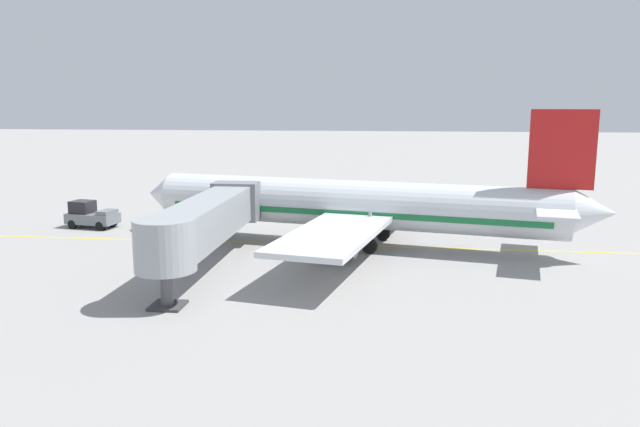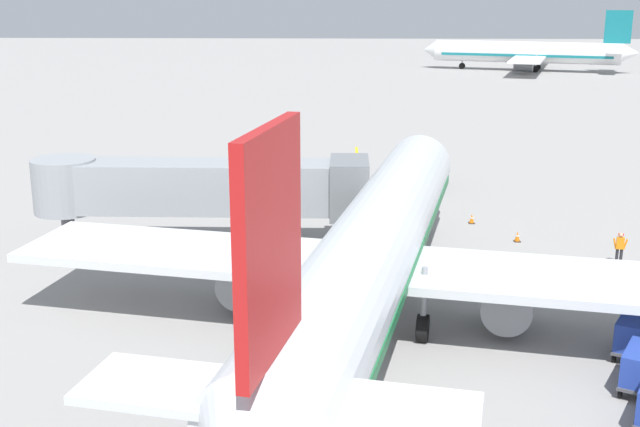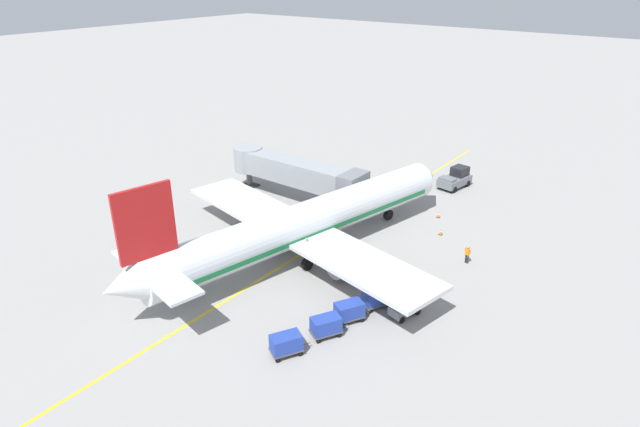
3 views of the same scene
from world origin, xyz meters
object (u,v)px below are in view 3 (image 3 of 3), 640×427
Objects in this scene: baggage_tug_lead at (406,307)px; safety_cone_nose_right at (441,232)px; parked_airliner at (305,223)px; ground_crew_wing_walker at (467,254)px; jet_bridge at (295,172)px; baggage_cart_third_in_train at (326,325)px; baggage_cart_front at (377,297)px; baggage_cart_second_in_train at (349,310)px; safety_cone_nose_left at (438,215)px; pushback_tractor at (455,179)px; baggage_cart_tail_end at (286,343)px.

safety_cone_nose_right is (-3.84, 14.21, -0.42)m from baggage_tug_lead.
parked_airliner reaches higher than ground_crew_wing_walker.
parked_airliner is at bearing -126.50° from safety_cone_nose_right.
baggage_cart_third_in_train is (17.68, -18.02, -2.51)m from jet_bridge.
parked_airliner is 62.93× the size of safety_cone_nose_right.
baggage_tug_lead reaches higher than safety_cone_nose_right.
baggage_cart_front and baggage_cart_third_in_train have the same top height.
parked_airliner is at bearing 161.02° from baggage_cart_front.
parked_airliner reaches higher than baggage_tug_lead.
baggage_cart_third_in_train is at bearing -96.89° from baggage_cart_second_in_train.
baggage_cart_third_in_train is at bearing -100.36° from baggage_cart_front.
safety_cone_nose_left is (-6.34, 7.37, -0.66)m from ground_crew_wing_walker.
ground_crew_wing_walker is (2.86, 10.87, 0.00)m from baggage_cart_front.
safety_cone_nose_left is at bearing 130.71° from ground_crew_wing_walker.
pushback_tractor is 18.69m from ground_crew_wing_walker.
parked_airliner is at bearing 166.44° from baggage_tug_lead.
baggage_cart_front is at bearing -79.21° from safety_cone_nose_left.
baggage_cart_second_in_train is at bearing -82.40° from safety_cone_nose_left.
baggage_cart_front is at bearing -104.76° from ground_crew_wing_walker.
safety_cone_nose_right is at bearing 6.56° from jet_bridge.
pushback_tractor is 1.63× the size of baggage_cart_second_in_train.
parked_airliner is at bearing -149.47° from ground_crew_wing_walker.
pushback_tractor is 7.96× the size of safety_cone_nose_left.
ground_crew_wing_walker is at bearing -62.44° from pushback_tractor.
ground_crew_wing_walker is (3.84, 16.21, 0.00)m from baggage_cart_third_in_train.
pushback_tractor is at bearing 98.34° from baggage_cart_third_in_train.
pushback_tractor is (12.88, 14.75, -2.36)m from jet_bridge.
baggage_cart_second_in_train is at bearing 77.79° from baggage_cart_tail_end.
baggage_cart_front reaches higher than safety_cone_nose_right.
jet_bridge reaches higher than pushback_tractor.
pushback_tractor is 9.51m from safety_cone_nose_left.
safety_cone_nose_right is at bearing -60.95° from safety_cone_nose_left.
ground_crew_wing_walker is at bearing -49.29° from safety_cone_nose_left.
ground_crew_wing_walker reaches higher than safety_cone_nose_right.
safety_cone_nose_right is (17.17, 1.97, -3.17)m from jet_bridge.
ground_crew_wing_walker is 5.80m from safety_cone_nose_right.
baggage_cart_third_in_train is at bearing -45.53° from jet_bridge.
pushback_tractor is at bearing 96.09° from baggage_cart_tail_end.
baggage_cart_front is 14.74m from safety_cone_nose_right.
parked_airliner is 11.28m from baggage_cart_second_in_train.
parked_airliner is at bearing 145.95° from baggage_cart_second_in_train.
baggage_cart_front is 5.43m from baggage_cart_third_in_train.
jet_bridge is 27.21m from baggage_cart_tail_end.
ground_crew_wing_walker is at bearing -4.81° from jet_bridge.
safety_cone_nose_left is at bearing -75.93° from pushback_tractor.
baggage_tug_lead is (21.02, -12.24, -2.75)m from jet_bridge.
safety_cone_nose_left is at bearing 97.60° from baggage_cart_second_in_train.
baggage_cart_tail_end is 20.09m from ground_crew_wing_walker.
baggage_tug_lead is 10.05m from baggage_cart_tail_end.
baggage_cart_tail_end is at bearing -103.81° from ground_crew_wing_walker.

